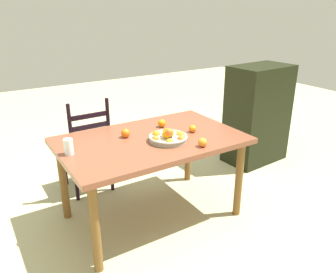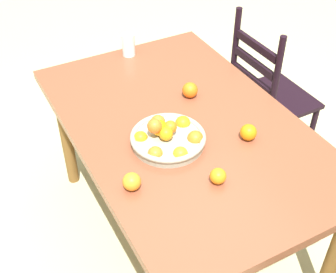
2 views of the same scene
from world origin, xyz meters
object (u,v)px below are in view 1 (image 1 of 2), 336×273
fruit_bowl (168,137)px  drinking_glass (69,147)px  dining_table (151,147)px  orange_loose_1 (193,129)px  orange_loose_3 (162,123)px  orange_loose_2 (203,142)px  cabinet (257,115)px  orange_loose_0 (126,133)px  chair_near_window (87,149)px

fruit_bowl → drinking_glass: size_ratio=2.62×
dining_table → drinking_glass: 0.71m
orange_loose_1 → orange_loose_3: bearing=121.8°
orange_loose_3 → orange_loose_2: bearing=-86.6°
cabinet → orange_loose_0: bearing=-175.8°
orange_loose_1 → orange_loose_2: 0.34m
fruit_bowl → orange_loose_2: (0.17, -0.25, 0.00)m
cabinet → orange_loose_1: (-1.32, -0.47, 0.22)m
orange_loose_1 → orange_loose_2: size_ratio=0.90×
dining_table → chair_near_window: (-0.32, 0.77, -0.22)m
orange_loose_1 → drinking_glass: (-1.08, 0.10, 0.03)m
chair_near_window → cabinet: bearing=169.0°
drinking_glass → orange_loose_1: bearing=-5.5°
fruit_bowl → orange_loose_3: bearing=67.1°
orange_loose_0 → orange_loose_2: (0.44, -0.51, -0.00)m
orange_loose_3 → dining_table: bearing=-139.6°
chair_near_window → orange_loose_1: chair_near_window is taller
cabinet → orange_loose_3: size_ratio=16.20×
fruit_bowl → orange_loose_2: 0.30m
chair_near_window → cabinet: cabinet is taller
chair_near_window → orange_loose_1: (0.71, -0.84, 0.34)m
orange_loose_1 → cabinet: bearing=19.4°
dining_table → chair_near_window: size_ratio=1.54×
cabinet → orange_loose_2: (-1.45, -0.78, 0.22)m
dining_table → drinking_glass: (-0.69, 0.04, 0.15)m
dining_table → orange_loose_2: bearing=-55.7°
orange_loose_0 → drinking_glass: 0.53m
dining_table → orange_loose_2: size_ratio=21.14×
chair_near_window → drinking_glass: size_ratio=8.02×
orange_loose_0 → orange_loose_2: 0.67m
orange_loose_0 → cabinet: bearing=8.0°
orange_loose_2 → orange_loose_3: bearing=93.4°
cabinet → drinking_glass: size_ratio=9.51×
cabinet → orange_loose_1: cabinet is taller
dining_table → orange_loose_1: (0.39, -0.07, 0.12)m
orange_loose_0 → orange_loose_1: orange_loose_0 is taller
orange_loose_2 → cabinet: bearing=28.2°
cabinet → orange_loose_0: (-1.89, -0.27, 0.22)m
fruit_bowl → orange_loose_3: (0.14, 0.32, 0.00)m
chair_near_window → cabinet: 2.07m
orange_loose_1 → drinking_glass: 1.09m
cabinet → orange_loose_1: size_ratio=18.02×
orange_loose_2 → orange_loose_1: bearing=67.7°
orange_loose_3 → drinking_glass: size_ratio=0.59×
chair_near_window → orange_loose_0: chair_near_window is taller
cabinet → orange_loose_2: bearing=-155.6°
orange_loose_1 → orange_loose_2: orange_loose_2 is taller
fruit_bowl → orange_loose_1: (0.30, 0.06, -0.00)m
orange_loose_0 → orange_loose_2: size_ratio=1.05×
chair_near_window → drinking_glass: (-0.37, -0.74, 0.37)m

